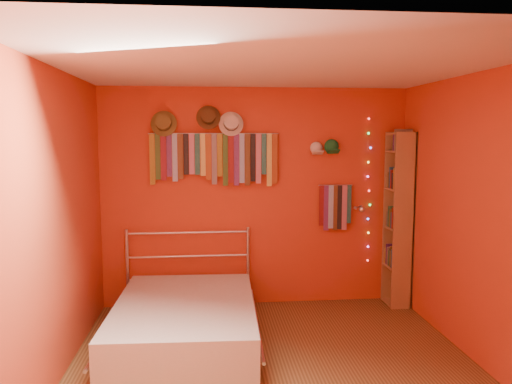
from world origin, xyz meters
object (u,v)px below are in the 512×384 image
object	(u,v)px
bed	(185,321)
reading_lamp	(361,209)
bookshelf	(402,218)
tie_rack	(216,156)

from	to	relation	value
bed	reading_lamp	bearing A→B (deg)	25.13
bookshelf	bed	bearing A→B (deg)	-160.85
bookshelf	bed	size ratio (longest dim) A/B	1.04
reading_lamp	tie_rack	bearing A→B (deg)	174.19
tie_rack	bed	distance (m)	1.84
reading_lamp	bookshelf	bearing A→B (deg)	1.32
tie_rack	bookshelf	size ratio (longest dim) A/B	0.72
reading_lamp	bookshelf	distance (m)	0.50
tie_rack	bed	xyz separation A→B (m)	(-0.32, -1.00, -1.51)
reading_lamp	bed	xyz separation A→B (m)	(-1.95, -0.83, -0.92)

